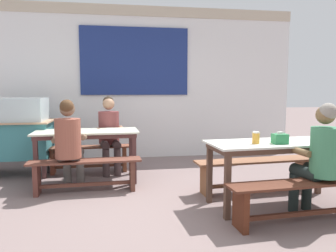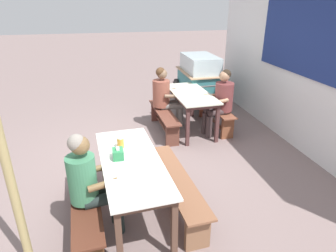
{
  "view_description": "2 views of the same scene",
  "coord_description": "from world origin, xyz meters",
  "px_view_note": "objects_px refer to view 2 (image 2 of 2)",
  "views": [
    {
      "loc": [
        -0.53,
        -3.71,
        1.36
      ],
      "look_at": [
        0.2,
        0.8,
        0.85
      ],
      "focal_mm": 34.54,
      "sensor_mm": 36.0,
      "label": 1
    },
    {
      "loc": [
        4.27,
        -0.47,
        2.43
      ],
      "look_at": [
        0.4,
        0.41,
        0.72
      ],
      "focal_mm": 31.57,
      "sensor_mm": 36.0,
      "label": 2
    }
  ],
  "objects_px": {
    "dining_table_far": "(191,97)",
    "condiment_jar": "(121,142)",
    "bench_near_back": "(176,187)",
    "person_near_front": "(90,181)",
    "wooden_support_post": "(3,151)",
    "food_cart": "(199,77)",
    "person_center_facing": "(221,99)",
    "tissue_box": "(118,154)",
    "person_left_back_turned": "(165,95)",
    "bench_far_back": "(215,114)",
    "bench_near_front": "(86,203)",
    "dining_table_near": "(131,166)",
    "bench_far_front": "(164,118)"
  },
  "relations": [
    {
      "from": "dining_table_far",
      "to": "condiment_jar",
      "type": "relative_size",
      "value": 11.26
    },
    {
      "from": "bench_near_back",
      "to": "person_near_front",
      "type": "height_order",
      "value": "person_near_front"
    },
    {
      "from": "person_near_front",
      "to": "wooden_support_post",
      "type": "distance_m",
      "value": 0.91
    },
    {
      "from": "dining_table_far",
      "to": "condiment_jar",
      "type": "distance_m",
      "value": 2.49
    },
    {
      "from": "food_cart",
      "to": "person_center_facing",
      "type": "height_order",
      "value": "person_center_facing"
    },
    {
      "from": "person_near_front",
      "to": "tissue_box",
      "type": "relative_size",
      "value": 7.81
    },
    {
      "from": "person_left_back_turned",
      "to": "tissue_box",
      "type": "bearing_deg",
      "value": -23.78
    },
    {
      "from": "bench_far_back",
      "to": "person_near_front",
      "type": "bearing_deg",
      "value": -43.4
    },
    {
      "from": "condiment_jar",
      "to": "bench_far_back",
      "type": "bearing_deg",
      "value": 134.47
    },
    {
      "from": "dining_table_far",
      "to": "bench_near_front",
      "type": "xyz_separation_m",
      "value": [
        2.35,
        -1.95,
        -0.39
      ]
    },
    {
      "from": "dining_table_near",
      "to": "tissue_box",
      "type": "relative_size",
      "value": 10.93
    },
    {
      "from": "person_center_facing",
      "to": "bench_far_front",
      "type": "bearing_deg",
      "value": -106.35
    },
    {
      "from": "dining_table_near",
      "to": "person_center_facing",
      "type": "relative_size",
      "value": 1.37
    },
    {
      "from": "food_cart",
      "to": "person_near_front",
      "type": "xyz_separation_m",
      "value": [
        3.8,
        -2.46,
        -0.04
      ]
    },
    {
      "from": "bench_near_front",
      "to": "wooden_support_post",
      "type": "distance_m",
      "value": 1.21
    },
    {
      "from": "dining_table_near",
      "to": "bench_far_back",
      "type": "distance_m",
      "value": 3.07
    },
    {
      "from": "bench_far_back",
      "to": "bench_near_front",
      "type": "distance_m",
      "value": 3.44
    },
    {
      "from": "food_cart",
      "to": "tissue_box",
      "type": "distance_m",
      "value": 4.12
    },
    {
      "from": "dining_table_near",
      "to": "bench_near_front",
      "type": "relative_size",
      "value": 1.0
    },
    {
      "from": "dining_table_near",
      "to": "bench_far_front",
      "type": "relative_size",
      "value": 1.16
    },
    {
      "from": "person_near_front",
      "to": "bench_far_back",
      "type": "bearing_deg",
      "value": 136.6
    },
    {
      "from": "dining_table_far",
      "to": "tissue_box",
      "type": "distance_m",
      "value": 2.73
    },
    {
      "from": "person_near_front",
      "to": "dining_table_near",
      "type": "bearing_deg",
      "value": 114.44
    },
    {
      "from": "tissue_box",
      "to": "condiment_jar",
      "type": "relative_size",
      "value": 1.17
    },
    {
      "from": "person_left_back_turned",
      "to": "condiment_jar",
      "type": "relative_size",
      "value": 9.17
    },
    {
      "from": "person_center_facing",
      "to": "wooden_support_post",
      "type": "distance_m",
      "value": 3.93
    },
    {
      "from": "bench_far_back",
      "to": "bench_far_front",
      "type": "distance_m",
      "value": 1.08
    },
    {
      "from": "dining_table_near",
      "to": "condiment_jar",
      "type": "height_order",
      "value": "condiment_jar"
    },
    {
      "from": "bench_near_front",
      "to": "person_near_front",
      "type": "height_order",
      "value": "person_near_front"
    },
    {
      "from": "person_left_back_turned",
      "to": "wooden_support_post",
      "type": "bearing_deg",
      "value": -34.12
    },
    {
      "from": "bench_far_back",
      "to": "wooden_support_post",
      "type": "height_order",
      "value": "wooden_support_post"
    },
    {
      "from": "food_cart",
      "to": "person_left_back_turned",
      "type": "bearing_deg",
      "value": -44.44
    },
    {
      "from": "bench_far_back",
      "to": "tissue_box",
      "type": "distance_m",
      "value": 3.12
    },
    {
      "from": "bench_near_front",
      "to": "food_cart",
      "type": "height_order",
      "value": "food_cart"
    },
    {
      "from": "bench_near_back",
      "to": "bench_near_front",
      "type": "relative_size",
      "value": 0.97
    },
    {
      "from": "food_cart",
      "to": "condiment_jar",
      "type": "xyz_separation_m",
      "value": [
        3.26,
        -2.09,
        0.11
      ]
    },
    {
      "from": "dining_table_far",
      "to": "bench_near_back",
      "type": "relative_size",
      "value": 0.9
    },
    {
      "from": "dining_table_near",
      "to": "person_center_facing",
      "type": "distance_m",
      "value": 2.76
    },
    {
      "from": "bench_near_back",
      "to": "dining_table_far",
      "type": "bearing_deg",
      "value": 159.06
    },
    {
      "from": "person_center_facing",
      "to": "person_near_front",
      "type": "relative_size",
      "value": 1.02
    },
    {
      "from": "bench_far_back",
      "to": "bench_near_back",
      "type": "relative_size",
      "value": 0.83
    },
    {
      "from": "food_cart",
      "to": "wooden_support_post",
      "type": "xyz_separation_m",
      "value": [
        4.09,
        -3.1,
        0.54
      ]
    },
    {
      "from": "food_cart",
      "to": "person_near_front",
      "type": "relative_size",
      "value": 1.37
    },
    {
      "from": "bench_near_back",
      "to": "condiment_jar",
      "type": "bearing_deg",
      "value": -115.57
    },
    {
      "from": "bench_near_front",
      "to": "condiment_jar",
      "type": "relative_size",
      "value": 12.8
    },
    {
      "from": "bench_far_front",
      "to": "food_cart",
      "type": "xyz_separation_m",
      "value": [
        -1.3,
        1.13,
        0.43
      ]
    },
    {
      "from": "dining_table_near",
      "to": "bench_near_front",
      "type": "xyz_separation_m",
      "value": [
        0.04,
        -0.54,
        -0.39
      ]
    },
    {
      "from": "bench_near_front",
      "to": "food_cart",
      "type": "bearing_deg",
      "value": 145.01
    },
    {
      "from": "person_near_front",
      "to": "person_left_back_turned",
      "type": "height_order",
      "value": "person_left_back_turned"
    },
    {
      "from": "tissue_box",
      "to": "wooden_support_post",
      "type": "bearing_deg",
      "value": -59.52
    }
  ]
}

